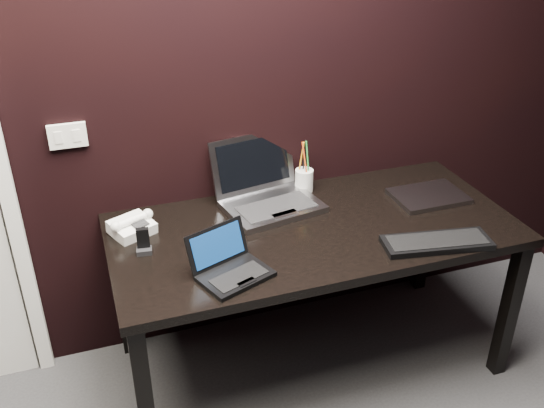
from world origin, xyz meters
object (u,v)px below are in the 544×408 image
object	(u,v)px
desk	(313,242)
closed_laptop	(428,196)
ext_keyboard	(437,242)
desk_phone	(132,226)
mobile_phone	(144,244)
pen_cup	(304,179)
silver_laptop	(267,194)
netbook	(230,267)

from	to	relation	value
desk	closed_laptop	distance (m)	0.60
ext_keyboard	desk_phone	bearing A→B (deg)	156.87
mobile_phone	pen_cup	xyz separation A→B (m)	(0.78, 0.28, 0.02)
desk	desk_phone	size ratio (longest dim) A/B	8.28
mobile_phone	pen_cup	world-z (taller)	pen_cup
silver_laptop	mobile_phone	world-z (taller)	silver_laptop
silver_laptop	ext_keyboard	bearing A→B (deg)	-45.42
ext_keyboard	closed_laptop	bearing A→B (deg)	62.80
desk	netbook	world-z (taller)	netbook
netbook	desk_phone	distance (m)	0.51
silver_laptop	pen_cup	world-z (taller)	silver_laptop
desk_phone	closed_laptop	bearing A→B (deg)	-5.48
silver_laptop	desk_phone	distance (m)	0.61
netbook	silver_laptop	distance (m)	0.55
desk_phone	silver_laptop	bearing A→B (deg)	5.20
mobile_phone	pen_cup	size ratio (longest dim) A/B	0.41
netbook	silver_laptop	xyz separation A→B (m)	(0.30, 0.46, 0.02)
silver_laptop	desk_phone	size ratio (longest dim) A/B	2.26
closed_laptop	desk_phone	distance (m)	1.32
silver_laptop	netbook	bearing A→B (deg)	-122.77
closed_laptop	desk_phone	size ratio (longest dim) A/B	1.57
desk	closed_laptop	xyz separation A→B (m)	(0.59, 0.06, 0.09)
ext_keyboard	pen_cup	distance (m)	0.70
desk	desk_phone	bearing A→B (deg)	165.67
pen_cup	closed_laptop	bearing A→B (deg)	-26.77
desk_phone	netbook	bearing A→B (deg)	-53.50
silver_laptop	closed_laptop	size ratio (longest dim) A/B	1.44
silver_laptop	pen_cup	bearing A→B (deg)	20.14
desk	closed_laptop	world-z (taller)	closed_laptop
closed_laptop	mobile_phone	world-z (taller)	mobile_phone
mobile_phone	pen_cup	distance (m)	0.83
closed_laptop	pen_cup	bearing A→B (deg)	153.23
closed_laptop	pen_cup	distance (m)	0.57
ext_keyboard	mobile_phone	size ratio (longest dim) A/B	4.39
desk	desk_phone	xyz separation A→B (m)	(-0.73, 0.19, 0.11)
silver_laptop	ext_keyboard	distance (m)	0.76
closed_laptop	netbook	bearing A→B (deg)	-164.39
netbook	desk	bearing A→B (deg)	27.71
ext_keyboard	mobile_phone	world-z (taller)	mobile_phone
closed_laptop	pen_cup	xyz separation A→B (m)	(-0.51, 0.26, 0.05)
ext_keyboard	desk_phone	world-z (taller)	desk_phone
silver_laptop	pen_cup	size ratio (longest dim) A/B	1.87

